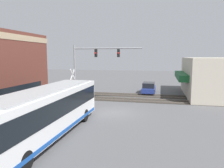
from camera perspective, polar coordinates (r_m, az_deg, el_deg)
name	(u,v)px	position (r m, az deg, el deg)	size (l,w,h in m)	color
ground_plane	(114,112)	(20.82, 0.45, -7.33)	(120.00, 120.00, 0.00)	#565659
shop_building	(220,77)	(31.97, 26.42, 1.63)	(13.01, 10.02, 5.04)	beige
city_bus	(48,110)	(14.77, -16.49, -6.65)	(11.98, 2.59, 3.21)	white
traffic_signal_gantry	(93,60)	(25.72, -4.91, 6.26)	(0.42, 8.10, 6.54)	gray
crossing_signal	(73,81)	(26.17, -10.23, 0.68)	(1.41, 1.18, 3.81)	gray
rail_track_near	(124,100)	(26.56, 3.22, -4.07)	(2.60, 60.00, 0.15)	#332D28
rail_track_far	(128,95)	(29.67, 4.25, -2.87)	(2.60, 60.00, 0.15)	#332D28
parked_car_blue	(149,88)	(31.62, 9.57, -1.06)	(4.66, 1.82, 1.54)	navy
pedestrian_at_crossing	(76,94)	(25.31, -9.28, -2.69)	(0.34, 0.34, 1.78)	#2D3351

